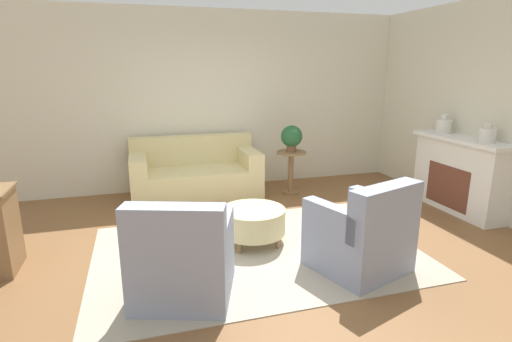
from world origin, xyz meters
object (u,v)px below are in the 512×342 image
(couch, at_px, (195,175))
(vase_mantel_far, at_px, (487,135))
(armchair_right, at_px, (363,236))
(ottoman_table, at_px, (253,221))
(armchair_left, at_px, (182,260))
(side_table, at_px, (291,166))
(vase_mantel_near, at_px, (443,126))
(potted_plant_on_side_table, at_px, (292,137))

(couch, xyz_separation_m, vase_mantel_far, (3.33, -2.04, 0.79))
(armchair_right, relative_size, ottoman_table, 1.38)
(couch, relative_size, armchair_left, 1.91)
(armchair_left, height_order, ottoman_table, armchair_left)
(side_table, bearing_deg, couch, 168.93)
(vase_mantel_near, bearing_deg, vase_mantel_far, -90.00)
(ottoman_table, distance_m, potted_plant_on_side_table, 2.04)
(vase_mantel_near, bearing_deg, couch, 158.92)
(armchair_right, distance_m, side_table, 2.53)
(couch, xyz_separation_m, armchair_right, (1.20, -2.79, 0.03))
(couch, xyz_separation_m, ottoman_table, (0.37, -1.90, -0.06))
(couch, xyz_separation_m, armchair_left, (-0.51, -2.79, 0.03))
(potted_plant_on_side_table, bearing_deg, vase_mantel_far, -42.89)
(armchair_left, relative_size, potted_plant_on_side_table, 2.47)
(vase_mantel_far, bearing_deg, potted_plant_on_side_table, 137.11)
(vase_mantel_far, xyz_separation_m, potted_plant_on_side_table, (-1.89, 1.75, -0.22))
(couch, distance_m, vase_mantel_near, 3.66)
(couch, distance_m, armchair_right, 3.04)
(ottoman_table, xyz_separation_m, side_table, (1.08, 1.61, 0.18))
(couch, relative_size, ottoman_table, 2.65)
(armchair_left, bearing_deg, side_table, 52.16)
(side_table, bearing_deg, armchair_left, -127.84)
(couch, bearing_deg, potted_plant_on_side_table, -11.07)
(vase_mantel_near, height_order, vase_mantel_far, vase_mantel_near)
(vase_mantel_near, bearing_deg, side_table, 152.04)
(couch, bearing_deg, armchair_right, -66.81)
(potted_plant_on_side_table, bearing_deg, armchair_right, -95.62)
(armchair_right, relative_size, vase_mantel_near, 3.71)
(armchair_right, distance_m, vase_mantel_far, 2.39)
(couch, distance_m, potted_plant_on_side_table, 1.58)
(armchair_left, height_order, potted_plant_on_side_table, potted_plant_on_side_table)
(vase_mantel_near, bearing_deg, armchair_left, -158.52)
(armchair_left, relative_size, side_table, 1.48)
(vase_mantel_far, bearing_deg, ottoman_table, 177.31)
(couch, relative_size, vase_mantel_far, 7.86)
(armchair_left, relative_size, ottoman_table, 1.38)
(armchair_right, distance_m, potted_plant_on_side_table, 2.58)
(couch, relative_size, potted_plant_on_side_table, 4.73)
(armchair_right, bearing_deg, potted_plant_on_side_table, 84.38)
(armchair_left, xyz_separation_m, vase_mantel_near, (3.84, 1.51, 0.77))
(side_table, xyz_separation_m, potted_plant_on_side_table, (0.00, -0.00, 0.45))
(couch, bearing_deg, vase_mantel_far, -31.42)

